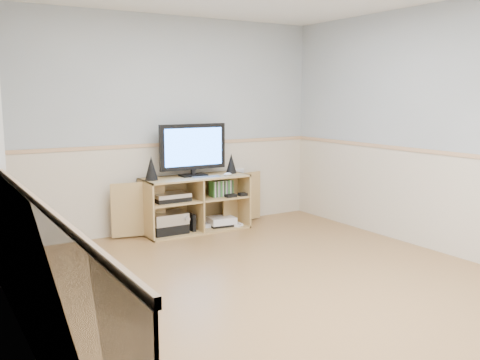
% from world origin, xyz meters
% --- Properties ---
extents(room, '(4.04, 4.54, 2.54)m').
position_xyz_m(room, '(-0.06, 0.12, 1.22)').
color(room, '#AA7A4B').
rests_on(room, ground).
extents(media_cabinet, '(1.97, 0.47, 0.65)m').
position_xyz_m(media_cabinet, '(0.25, 2.04, 0.33)').
color(media_cabinet, tan).
rests_on(media_cabinet, floor).
extents(monitor, '(0.83, 0.18, 0.61)m').
position_xyz_m(monitor, '(0.25, 2.03, 0.98)').
color(monitor, black).
rests_on(monitor, media_cabinet).
extents(speaker_left, '(0.15, 0.15, 0.27)m').
position_xyz_m(speaker_left, '(-0.29, 2.00, 0.79)').
color(speaker_left, black).
rests_on(speaker_left, media_cabinet).
extents(speaker_right, '(0.13, 0.13, 0.24)m').
position_xyz_m(speaker_right, '(0.75, 2.00, 0.77)').
color(speaker_right, black).
rests_on(speaker_right, media_cabinet).
extents(keyboard, '(0.34, 0.19, 0.01)m').
position_xyz_m(keyboard, '(0.33, 1.84, 0.66)').
color(keyboard, silver).
rests_on(keyboard, media_cabinet).
extents(mouse, '(0.10, 0.07, 0.04)m').
position_xyz_m(mouse, '(0.60, 1.84, 0.67)').
color(mouse, white).
rests_on(mouse, media_cabinet).
extents(av_components, '(0.50, 0.30, 0.47)m').
position_xyz_m(av_components, '(-0.09, 1.98, 0.22)').
color(av_components, black).
rests_on(av_components, media_cabinet).
extents(game_consoles, '(0.46, 0.30, 0.11)m').
position_xyz_m(game_consoles, '(0.57, 1.97, 0.07)').
color(game_consoles, white).
rests_on(game_consoles, media_cabinet).
extents(game_cases, '(0.27, 0.14, 0.19)m').
position_xyz_m(game_cases, '(0.58, 1.96, 0.48)').
color(game_cases, '#3F8C3F').
rests_on(game_cases, media_cabinet).
extents(wall_outlet, '(0.12, 0.03, 0.12)m').
position_xyz_m(wall_outlet, '(1.00, 2.23, 0.60)').
color(wall_outlet, white).
rests_on(wall_outlet, wall_back).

